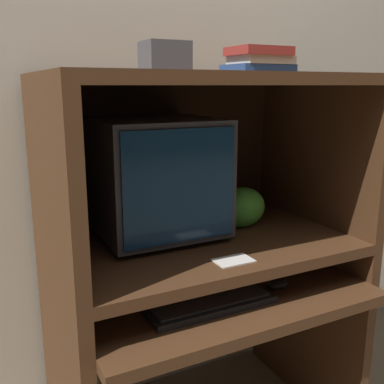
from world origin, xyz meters
TOP-DOWN VIEW (x-y plane):
  - wall_back at (0.00, 0.72)m, footprint 6.00×0.06m
  - desk_base at (0.00, 0.27)m, footprint 1.02×0.74m
  - desk_monitor_shelf at (0.00, 0.33)m, footprint 1.02×0.66m
  - hutch_upper at (0.00, 0.37)m, footprint 1.02×0.66m
  - crt_monitor at (-0.13, 0.42)m, footprint 0.41×0.39m
  - keyboard at (-0.09, 0.12)m, footprint 0.40×0.15m
  - mouse at (0.17, 0.12)m, footprint 0.07×0.05m
  - snack_bag at (0.19, 0.37)m, footprint 0.18×0.14m
  - book_stack at (0.18, 0.28)m, footprint 0.20×0.17m
  - paper_card at (-0.02, 0.10)m, footprint 0.12×0.08m
  - storage_box at (-0.13, 0.33)m, footprint 0.13×0.11m

SIDE VIEW (x-z plane):
  - desk_base at x=0.00m, z-range 0.09..0.74m
  - keyboard at x=-0.09m, z-range 0.65..0.67m
  - mouse at x=0.17m, z-range 0.65..0.68m
  - desk_monitor_shelf at x=0.00m, z-range 0.69..0.83m
  - paper_card at x=-0.02m, z-range 0.79..0.79m
  - snack_bag at x=0.19m, z-range 0.79..0.94m
  - crt_monitor at x=-0.13m, z-range 0.79..1.20m
  - hutch_upper at x=0.00m, z-range 0.89..1.44m
  - wall_back at x=0.00m, z-range 0.00..2.60m
  - book_stack at x=0.18m, z-range 1.34..1.42m
  - storage_box at x=-0.13m, z-range 1.34..1.43m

